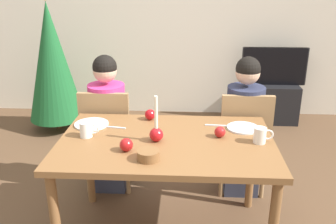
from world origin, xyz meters
TOP-DOWN VIEW (x-y plane):
  - back_wall at (0.00, 2.60)m, footprint 6.40×0.10m
  - dining_table at (0.00, 0.00)m, footprint 1.40×0.90m
  - chair_left at (-0.53, 0.61)m, footprint 0.40×0.40m
  - chair_right at (0.60, 0.61)m, footprint 0.40×0.40m
  - person_left_child at (-0.53, 0.64)m, footprint 0.30×0.30m
  - person_right_child at (0.60, 0.64)m, footprint 0.30×0.30m
  - tv_stand at (1.19, 2.30)m, footprint 0.64×0.40m
  - tv at (1.19, 2.30)m, footprint 0.79×0.05m
  - christmas_tree at (-1.43, 1.90)m, footprint 0.64×0.64m
  - candle_centerpiece at (-0.06, -0.02)m, footprint 0.09×0.09m
  - plate_left at (-0.55, 0.23)m, footprint 0.24×0.24m
  - plate_right at (0.52, 0.22)m, footprint 0.22×0.22m
  - mug_left at (-0.53, 0.02)m, footprint 0.13×0.08m
  - mug_right at (0.60, -0.01)m, footprint 0.13×0.08m
  - fork_left at (-0.38, 0.18)m, footprint 0.18×0.04m
  - fork_right at (0.35, 0.26)m, footprint 0.18×0.03m
  - bowl_walnuts at (-0.09, -0.27)m, footprint 0.13×0.13m
  - apple_near_candle at (-0.14, 0.35)m, footprint 0.08×0.08m
  - apple_by_left_plate at (0.35, 0.07)m, footprint 0.07×0.07m
  - apple_by_right_mug at (-0.23, -0.17)m, footprint 0.08×0.08m

SIDE VIEW (x-z plane):
  - tv_stand at x=1.19m, z-range 0.00..0.48m
  - chair_left at x=-0.53m, z-range 0.06..0.96m
  - chair_right at x=0.60m, z-range 0.06..0.96m
  - person_left_child at x=-0.53m, z-range -0.02..1.16m
  - person_right_child at x=0.60m, z-range -0.02..1.16m
  - dining_table at x=0.00m, z-range 0.29..1.04m
  - tv at x=1.19m, z-range 0.48..0.94m
  - fork_left at x=-0.38m, z-range 0.75..0.76m
  - fork_right at x=0.35m, z-range 0.75..0.76m
  - plate_left at x=-0.55m, z-range 0.75..0.76m
  - plate_right at x=0.52m, z-range 0.75..0.76m
  - bowl_walnuts at x=-0.09m, z-range 0.75..0.81m
  - apple_by_left_plate at x=0.35m, z-range 0.75..0.82m
  - apple_near_candle at x=-0.14m, z-range 0.75..0.83m
  - apple_by_right_mug at x=-0.23m, z-range 0.75..0.83m
  - mug_left at x=-0.53m, z-range 0.75..0.85m
  - mug_right at x=0.60m, z-range 0.75..0.85m
  - candle_centerpiece at x=-0.06m, z-range 0.66..0.97m
  - christmas_tree at x=-1.43m, z-range 0.03..1.61m
  - back_wall at x=0.00m, z-range 0.00..2.60m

